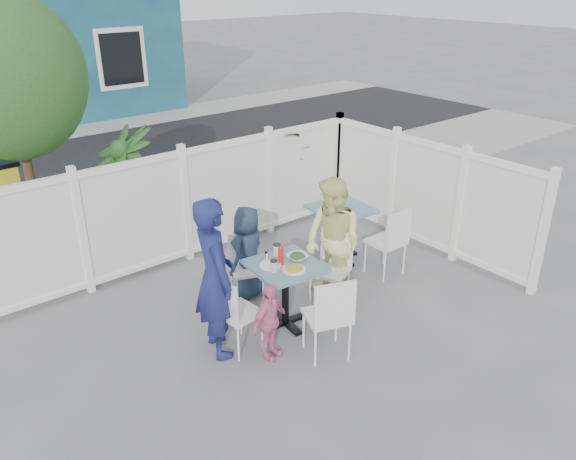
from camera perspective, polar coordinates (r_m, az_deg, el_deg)
ground at (r=6.43m, az=0.22°, el=-10.83°), size 80.00×80.00×0.00m
near_sidewalk at (r=9.30m, az=-14.78°, el=0.20°), size 24.00×2.60×0.01m
street at (r=12.58m, az=-22.07°, el=5.63°), size 24.00×5.00×0.01m
far_sidewalk at (r=15.47m, az=-25.78°, el=8.34°), size 24.00×1.60×0.01m
fence_back at (r=7.87m, az=-10.34°, el=2.27°), size 5.86×0.08×1.60m
fence_right at (r=8.38m, az=13.66°, el=3.36°), size 0.08×3.66×1.60m
tree at (r=7.63m, az=-26.42°, el=13.62°), size 1.80×1.62×3.59m
potted_shrub_a at (r=8.21m, az=-15.98°, el=3.67°), size 1.04×1.04×1.84m
potted_shrub_b at (r=9.30m, az=-1.96°, el=6.18°), size 1.84×1.85×1.56m
main_table at (r=6.33m, az=-0.28°, el=-4.91°), size 0.82×0.82×0.78m
spare_table at (r=7.81m, az=5.38°, el=1.07°), size 0.83×0.83×0.80m
chair_left at (r=5.97m, az=-5.63°, el=-7.94°), size 0.44×0.45×0.91m
chair_right at (r=6.84m, az=4.57°, el=-3.27°), size 0.53×0.54×0.92m
chair_back at (r=6.95m, az=-4.34°, el=-3.23°), size 0.49×0.48×0.84m
chair_near at (r=5.82m, az=4.30°, el=-8.39°), size 0.57×0.56×0.97m
chair_spare at (r=7.49m, az=10.42°, el=-0.76°), size 0.45×0.44×0.97m
man at (r=5.82m, az=-7.43°, el=-4.86°), size 0.56×0.72×1.77m
woman at (r=6.73m, az=4.57°, el=-1.27°), size 0.61×0.77×1.59m
boy at (r=6.95m, az=-4.11°, el=-2.25°), size 0.68×0.57×1.18m
toddler at (r=5.90m, az=-1.92°, el=-9.31°), size 0.55×0.33×0.87m
plate_main at (r=6.13m, az=0.63°, el=-4.02°), size 0.26×0.26×0.02m
plate_side at (r=6.21m, az=-1.82°, el=-3.59°), size 0.24×0.24×0.02m
salad_bowl at (r=6.34m, az=0.97°, el=-2.77°), size 0.23×0.23×0.06m
coffee_cup_a at (r=6.08m, az=-1.46°, el=-3.69°), size 0.08×0.08×0.12m
coffee_cup_b at (r=6.41m, az=-1.12°, el=-2.08°), size 0.09×0.09×0.13m
ketchup_bottle at (r=6.21m, az=-0.73°, el=-2.64°), size 0.06×0.06×0.20m
salt_shaker at (r=6.34m, az=-2.16°, el=-2.74°), size 0.03×0.03×0.07m
pepper_shaker at (r=6.38m, az=-2.23°, el=-2.51°), size 0.03×0.03×0.07m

